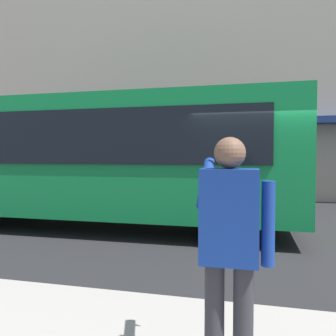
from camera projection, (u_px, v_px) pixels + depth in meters
The scene contains 4 objects.
ground_plane at pixel (259, 239), 6.96m from camera, with size 60.00×60.00×0.00m, color #232326.
building_facade_far at pixel (256, 47), 13.34m from camera, with size 28.00×1.55×12.00m.
red_bus at pixel (102, 157), 8.03m from camera, with size 9.05×2.54×3.08m.
pedestrian_photographer at pixel (230, 239), 2.37m from camera, with size 0.53×0.52×1.70m.
Camera 1 is at (0.19, 7.14, 1.72)m, focal length 36.25 mm.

